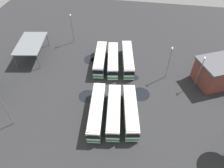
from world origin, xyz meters
name	(u,v)px	position (x,y,z in m)	size (l,w,h in m)	color
ground_plane	(114,88)	(0.00, 0.00, 0.00)	(95.97, 95.97, 0.00)	#28282B
bus_row0_slot0	(100,59)	(-7.83, -4.66, 1.78)	(11.55, 3.73, 3.36)	silver
bus_row0_slot1	(113,60)	(-7.89, -1.46, 1.78)	(11.66, 4.23, 3.36)	silver
bus_row0_slot2	(128,59)	(-8.89, 2.09, 1.78)	(12.34, 4.52, 3.36)	silver
bus_row1_slot0	(97,111)	(8.27, -1.95, 1.78)	(12.56, 3.86, 3.36)	silver
bus_row1_slot1	(114,111)	(7.85, 1.33, 1.78)	(11.89, 3.90, 3.36)	silver
bus_row1_slot2	(130,111)	(7.32, 4.50, 1.78)	(11.77, 4.41, 3.36)	silver
depot_building	(223,71)	(-6.70, 24.05, 2.93)	(11.62, 14.00, 5.83)	brown
maintenance_shelter	(30,43)	(-8.40, -22.94, 3.95)	(11.49, 7.95, 4.14)	slate
lamp_post_far_corner	(4,107)	(12.72, -17.55, 5.03)	(0.56, 0.28, 9.21)	slate
lamp_post_near_entrance	(72,28)	(-16.72, -14.37, 4.60)	(0.56, 0.28, 8.37)	slate
lamp_post_mid_lot	(169,62)	(-5.84, 11.66, 4.60)	(0.56, 0.28, 8.36)	slate
lamp_post_by_building	(200,71)	(-4.03, 18.17, 4.40)	(0.56, 0.28, 7.97)	slate
puddle_front_lane	(92,59)	(-9.50, -7.28, 0.00)	(4.38, 4.38, 0.01)	black
puddle_centre_drain	(134,78)	(-4.28, 4.35, 0.00)	(2.10, 2.10, 0.01)	black
puddle_back_corner	(140,94)	(0.81, 6.13, 0.00)	(4.19, 4.19, 0.01)	black
puddle_near_shelter	(87,96)	(3.37, -5.30, 0.00)	(3.78, 3.78, 0.01)	black
puddle_between_rows	(95,60)	(-9.40, -6.50, 0.00)	(2.09, 2.09, 0.01)	black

